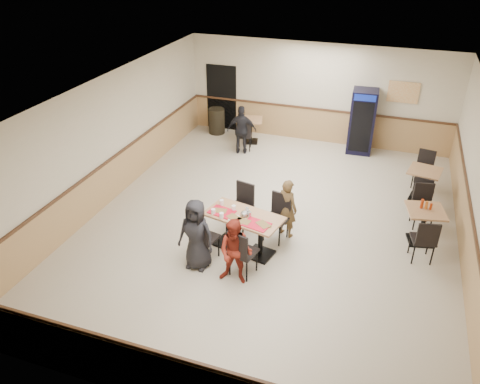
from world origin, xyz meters
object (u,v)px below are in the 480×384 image
at_px(side_table_near, 424,221).
at_px(pepsi_cooler, 362,122).
at_px(main_table, 244,227).
at_px(diner_woman_right, 236,252).
at_px(side_table_far, 423,180).
at_px(back_table, 251,127).
at_px(trash_bin, 217,121).
at_px(diner_woman_left, 196,235).
at_px(diner_man_opposite, 287,208).
at_px(lone_diner, 242,130).

distance_m(side_table_near, pepsi_cooler, 4.65).
xyz_separation_m(main_table, pepsi_cooler, (1.68, 5.75, 0.39)).
bearing_deg(diner_woman_right, pepsi_cooler, 76.03).
relative_size(main_table, side_table_far, 1.96).
distance_m(back_table, trash_bin, 1.31).
height_order(back_table, pepsi_cooler, pepsi_cooler).
relative_size(side_table_near, back_table, 1.04).
height_order(diner_woman_left, diner_man_opposite, diner_woman_left).
distance_m(main_table, diner_woman_left, 1.08).
xyz_separation_m(pepsi_cooler, trash_bin, (-4.53, -0.04, -0.53)).
bearing_deg(trash_bin, side_table_far, -20.17).
relative_size(diner_woman_left, lone_diner, 1.03).
xyz_separation_m(side_table_near, back_table, (-5.04, 3.88, -0.03)).
relative_size(diner_man_opposite, lone_diner, 0.93).
bearing_deg(pepsi_cooler, main_table, -109.32).
distance_m(diner_man_opposite, side_table_far, 3.78).
xyz_separation_m(lone_diner, side_table_near, (5.04, -3.04, -0.19)).
bearing_deg(diner_woman_right, diner_woman_left, 166.13).
relative_size(diner_woman_left, pepsi_cooler, 0.79).
height_order(side_table_near, trash_bin, trash_bin).
height_order(main_table, diner_woman_left, diner_woman_left).
bearing_deg(diner_man_opposite, side_table_near, -143.83).
distance_m(main_table, diner_woman_right, 1.02).
bearing_deg(diner_man_opposite, main_table, 72.35).
bearing_deg(trash_bin, lone_diner, -43.44).
xyz_separation_m(diner_woman_right, trash_bin, (-3.02, 6.70, -0.26)).
height_order(diner_man_opposite, side_table_near, diner_man_opposite).
bearing_deg(back_table, main_table, -73.54).
relative_size(lone_diner, pepsi_cooler, 0.77).
bearing_deg(trash_bin, back_table, -15.50).
distance_m(main_table, side_table_near, 3.76).
bearing_deg(diner_woman_right, trash_bin, 112.86).
bearing_deg(side_table_near, trash_bin, 146.12).
relative_size(back_table, pepsi_cooler, 0.45).
distance_m(diner_woman_left, trash_bin, 6.87).
bearing_deg(trash_bin, pepsi_cooler, 0.54).
xyz_separation_m(diner_woman_right, side_table_near, (3.28, 2.47, -0.14)).
distance_m(diner_man_opposite, back_table, 5.08).
distance_m(pepsi_cooler, trash_bin, 4.56).
relative_size(diner_man_opposite, side_table_near, 1.52).
relative_size(main_table, diner_man_opposite, 1.26).
xyz_separation_m(main_table, diner_woman_left, (-0.69, -0.81, 0.19)).
bearing_deg(back_table, side_table_far, -21.30).
bearing_deg(main_table, diner_woman_left, -117.90).
bearing_deg(side_table_far, trash_bin, 159.83).
distance_m(diner_man_opposite, pepsi_cooler, 5.04).
bearing_deg(diner_woman_right, main_table, 98.51).
height_order(main_table, diner_man_opposite, diner_man_opposite).
height_order(main_table, back_table, main_table).
height_order(diner_woman_right, trash_bin, diner_woman_right).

